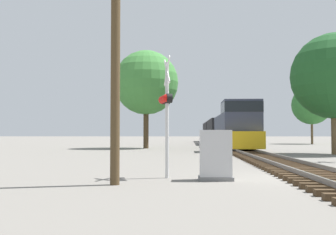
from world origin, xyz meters
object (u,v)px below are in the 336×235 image
at_px(tree_far_right, 335,76).
at_px(tree_deep_background, 312,105).
at_px(tree_mid_background, 146,83).
at_px(crossing_signal_near, 166,104).
at_px(utility_pole, 115,50).
at_px(relay_cabinet, 216,155).
at_px(freight_train, 220,131).

relative_size(tree_far_right, tree_deep_background, 1.02).
bearing_deg(tree_mid_background, crossing_signal_near, -82.34).
height_order(utility_pole, tree_far_right, tree_far_right).
distance_m(relay_cabinet, tree_mid_background, 27.53).
bearing_deg(freight_train, crossing_signal_near, -97.09).
relative_size(utility_pole, tree_deep_background, 0.90).
bearing_deg(freight_train, tree_far_right, -76.22).
relative_size(crossing_signal_near, tree_far_right, 0.47).
relative_size(tree_far_right, tree_mid_background, 0.88).
bearing_deg(crossing_signal_near, tree_deep_background, 143.09).
relative_size(crossing_signal_near, utility_pole, 0.53).
bearing_deg(relay_cabinet, tree_mid_background, 100.86).
bearing_deg(crossing_signal_near, freight_train, 158.62).
bearing_deg(tree_far_right, crossing_signal_near, -126.09).
height_order(relay_cabinet, tree_deep_background, tree_deep_background).
distance_m(freight_train, relay_cabinet, 40.57).
xyz_separation_m(utility_pole, tree_far_right, (12.39, 16.93, 1.62)).
height_order(freight_train, utility_pole, utility_pole).
distance_m(freight_train, crossing_signal_near, 40.19).
bearing_deg(relay_cabinet, freight_train, 85.23).
height_order(relay_cabinet, tree_far_right, tree_far_right).
xyz_separation_m(crossing_signal_near, tree_mid_background, (-3.48, 25.89, 4.12)).
distance_m(tree_mid_background, tree_deep_background, 28.27).
height_order(freight_train, tree_mid_background, tree_mid_background).
relative_size(utility_pole, tree_far_right, 0.87).
bearing_deg(tree_far_right, utility_pole, -126.21).
height_order(tree_mid_background, tree_deep_background, tree_mid_background).
bearing_deg(utility_pole, relay_cabinet, 23.12).
bearing_deg(tree_deep_background, tree_far_right, -104.17).
xyz_separation_m(crossing_signal_near, tree_deep_background, (18.29, 43.90, 3.13)).
bearing_deg(tree_deep_background, tree_mid_background, -140.42).
bearing_deg(crossing_signal_near, utility_pole, -51.48).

